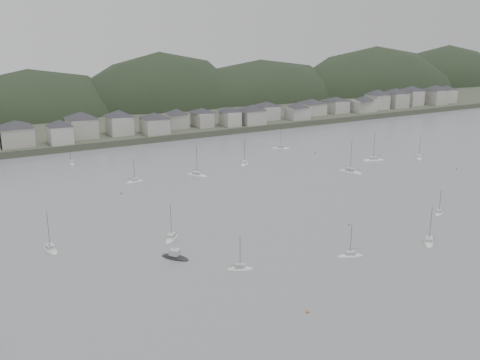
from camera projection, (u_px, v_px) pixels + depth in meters
ground at (414, 291)px, 115.66m from camera, size 900.00×900.00×0.00m
far_shore_land at (77, 108)px, 362.27m from camera, size 900.00×250.00×3.00m
forested_ridge at (96, 132)px, 346.62m from camera, size 851.55×103.94×102.57m
waterfront_town at (223, 114)px, 290.74m from camera, size 451.48×28.46×12.92m
sailboat_lead at (197, 175)px, 204.28m from camera, size 7.09×9.11×12.21m
moored_fleet at (174, 212)px, 164.14m from camera, size 245.51×154.75×13.52m
motor_launch_far at (175, 257)px, 132.07m from camera, size 6.45×7.77×3.81m
mooring_buoys at (260, 212)px, 164.29m from camera, size 182.97×143.52×0.70m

